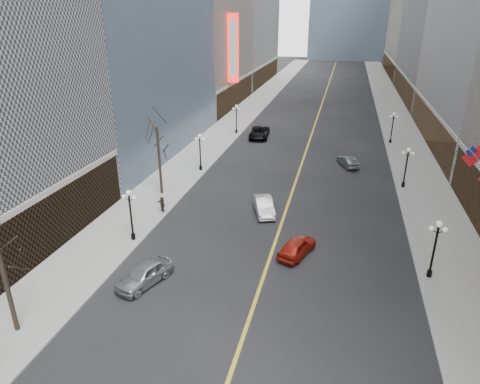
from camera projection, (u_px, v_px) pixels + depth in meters
The scene contains 18 objects.
sidewalk_east at pixel (403, 137), 66.68m from camera, with size 6.00×230.00×0.15m, color gray.
sidewalk_west at pixel (230, 127), 72.79m from camera, with size 6.00×230.00×0.15m, color gray.
lane_line at pixel (317, 119), 78.72m from camera, with size 0.25×200.00×0.02m, color gold.
streetlamp_east_1 at pixel (435, 243), 30.22m from camera, with size 1.26×0.44×4.52m.
streetlamp_east_2 at pixel (407, 163), 46.35m from camera, with size 1.26×0.44×4.52m.
streetlamp_east_3 at pixel (393, 124), 62.48m from camera, with size 1.26×0.44×4.52m.
streetlamp_west_1 at pixel (130, 210), 35.37m from camera, with size 1.26×0.44×4.52m.
streetlamp_west_2 at pixel (200, 148), 51.50m from camera, with size 1.26×0.44×4.52m.
streetlamp_west_3 at pixel (236, 116), 67.63m from camera, with size 1.26×0.44×4.52m.
flag_5 at pixel (477, 158), 34.03m from camera, with size 2.87×0.12×2.87m.
theatre_marquee at pixel (233, 49), 77.55m from camera, with size 2.00×0.55×12.00m.
tree_west_far at pixel (158, 138), 43.41m from camera, with size 3.60×3.60×7.92m.
car_nb_near at pixel (145, 274), 30.42m from camera, with size 1.87×4.65×1.59m, color #9A9CA1.
car_nb_mid at pixel (264, 206), 41.26m from camera, with size 1.59×4.55×1.50m, color silver.
car_nb_far at pixel (259, 133), 66.25m from camera, with size 2.79×6.06×1.68m, color black.
car_sb_mid at pixel (297, 247), 34.10m from camera, with size 1.74×4.33×1.48m, color #9C1D11.
car_sb_far at pixel (348, 162), 53.87m from camera, with size 1.41×4.03×1.33m, color #454A4C.
ped_west_far at pixel (162, 204), 41.25m from camera, with size 1.41×0.40×1.52m, color #30281B.
Camera 1 is at (4.61, 1.01, 17.95)m, focal length 32.00 mm.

